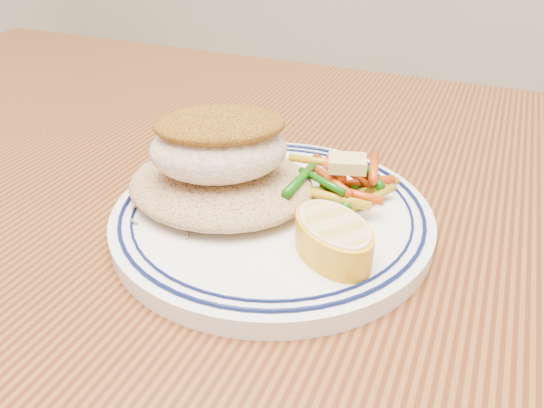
{
  "coord_description": "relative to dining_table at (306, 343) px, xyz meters",
  "views": [
    {
      "loc": [
        0.1,
        -0.31,
        0.98
      ],
      "look_at": [
        -0.04,
        0.02,
        0.77
      ],
      "focal_mm": 35.0,
      "sensor_mm": 36.0,
      "label": 1
    }
  ],
  "objects": [
    {
      "name": "rice_pilaf",
      "position": [
        -0.09,
        0.02,
        0.13
      ],
      "size": [
        0.15,
        0.13,
        0.03
      ],
      "primitive_type": "ellipsoid",
      "color": "#A87D54",
      "rests_on": "plate"
    },
    {
      "name": "vegetable_pile",
      "position": [
        0.0,
        0.06,
        0.12
      ],
      "size": [
        0.09,
        0.1,
        0.03
      ],
      "color": "#11540A",
      "rests_on": "plate"
    },
    {
      "name": "dining_table",
      "position": [
        0.0,
        0.0,
        0.0
      ],
      "size": [
        1.5,
        0.9,
        0.75
      ],
      "color": "#4F260F",
      "rests_on": "ground"
    },
    {
      "name": "plate",
      "position": [
        -0.04,
        0.02,
        0.11
      ],
      "size": [
        0.25,
        0.25,
        0.02
      ],
      "color": "white",
      "rests_on": "dining_table"
    },
    {
      "name": "lemon_wedge",
      "position": [
        0.02,
        -0.02,
        0.13
      ],
      "size": [
        0.09,
        0.09,
        0.03
      ],
      "color": "yellow",
      "rests_on": "plate"
    },
    {
      "name": "fish_fillet",
      "position": [
        -0.08,
        0.02,
        0.16
      ],
      "size": [
        0.13,
        0.12,
        0.05
      ],
      "color": "#F1E0C7",
      "rests_on": "rice_pilaf"
    },
    {
      "name": "butter_pat",
      "position": [
        0.01,
        0.06,
        0.14
      ],
      "size": [
        0.03,
        0.03,
        0.01
      ],
      "primitive_type": "cube",
      "rotation": [
        0.0,
        0.0,
        0.31
      ],
      "color": "#DFC46D",
      "rests_on": "vegetable_pile"
    }
  ]
}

